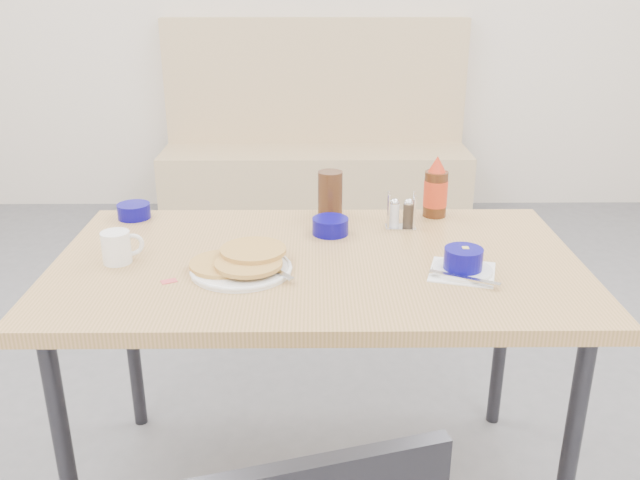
{
  "coord_description": "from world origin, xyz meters",
  "views": [
    {
      "loc": [
        -0.01,
        -1.42,
        1.47
      ],
      "look_at": [
        0.01,
        0.23,
        0.82
      ],
      "focal_mm": 38.0,
      "sensor_mm": 36.0,
      "label": 1
    }
  ],
  "objects_px": {
    "booth_bench": "(315,162)",
    "syrup_bottle": "(436,190)",
    "butter_bowl": "(330,226)",
    "amber_tumbler": "(330,194)",
    "pancake_plate": "(242,264)",
    "condiment_caddy": "(401,216)",
    "dining_table": "(317,279)",
    "grits_setting": "(463,262)",
    "creamer_bowl": "(134,211)",
    "coffee_mug": "(118,247)"
  },
  "relations": [
    {
      "from": "pancake_plate",
      "to": "syrup_bottle",
      "type": "bearing_deg",
      "value": 36.57
    },
    {
      "from": "booth_bench",
      "to": "creamer_bowl",
      "type": "relative_size",
      "value": 18.79
    },
    {
      "from": "booth_bench",
      "to": "pancake_plate",
      "type": "bearing_deg",
      "value": -94.26
    },
    {
      "from": "grits_setting",
      "to": "creamer_bowl",
      "type": "xyz_separation_m",
      "value": [
        -0.94,
        0.43,
        -0.01
      ]
    },
    {
      "from": "dining_table",
      "to": "amber_tumbler",
      "type": "bearing_deg",
      "value": 83.0
    },
    {
      "from": "dining_table",
      "to": "pancake_plate",
      "type": "height_order",
      "value": "pancake_plate"
    },
    {
      "from": "condiment_caddy",
      "to": "booth_bench",
      "type": "bearing_deg",
      "value": 99.3
    },
    {
      "from": "condiment_caddy",
      "to": "dining_table",
      "type": "bearing_deg",
      "value": -133.98
    },
    {
      "from": "dining_table",
      "to": "pancake_plate",
      "type": "distance_m",
      "value": 0.22
    },
    {
      "from": "pancake_plate",
      "to": "creamer_bowl",
      "type": "height_order",
      "value": "same"
    },
    {
      "from": "coffee_mug",
      "to": "syrup_bottle",
      "type": "relative_size",
      "value": 0.55
    },
    {
      "from": "booth_bench",
      "to": "syrup_bottle",
      "type": "height_order",
      "value": "booth_bench"
    },
    {
      "from": "condiment_caddy",
      "to": "pancake_plate",
      "type": "bearing_deg",
      "value": -141.89
    },
    {
      "from": "pancake_plate",
      "to": "butter_bowl",
      "type": "height_order",
      "value": "butter_bowl"
    },
    {
      "from": "syrup_bottle",
      "to": "creamer_bowl",
      "type": "bearing_deg",
      "value": -179.24
    },
    {
      "from": "creamer_bowl",
      "to": "amber_tumbler",
      "type": "bearing_deg",
      "value": 1.16
    },
    {
      "from": "booth_bench",
      "to": "creamer_bowl",
      "type": "bearing_deg",
      "value": -104.48
    },
    {
      "from": "booth_bench",
      "to": "creamer_bowl",
      "type": "xyz_separation_m",
      "value": [
        -0.57,
        -2.21,
        0.43
      ]
    },
    {
      "from": "dining_table",
      "to": "creamer_bowl",
      "type": "bearing_deg",
      "value": 150.1
    },
    {
      "from": "booth_bench",
      "to": "coffee_mug",
      "type": "distance_m",
      "value": 2.65
    },
    {
      "from": "dining_table",
      "to": "syrup_bottle",
      "type": "xyz_separation_m",
      "value": [
        0.37,
        0.34,
        0.15
      ]
    },
    {
      "from": "pancake_plate",
      "to": "coffee_mug",
      "type": "height_order",
      "value": "coffee_mug"
    },
    {
      "from": "dining_table",
      "to": "butter_bowl",
      "type": "distance_m",
      "value": 0.21
    },
    {
      "from": "coffee_mug",
      "to": "dining_table",
      "type": "bearing_deg",
      "value": 2.24
    },
    {
      "from": "grits_setting",
      "to": "butter_bowl",
      "type": "height_order",
      "value": "grits_setting"
    },
    {
      "from": "grits_setting",
      "to": "dining_table",
      "type": "bearing_deg",
      "value": 165.2
    },
    {
      "from": "booth_bench",
      "to": "grits_setting",
      "type": "relative_size",
      "value": 9.03
    },
    {
      "from": "coffee_mug",
      "to": "butter_bowl",
      "type": "distance_m",
      "value": 0.6
    },
    {
      "from": "butter_bowl",
      "to": "syrup_bottle",
      "type": "height_order",
      "value": "syrup_bottle"
    },
    {
      "from": "coffee_mug",
      "to": "butter_bowl",
      "type": "height_order",
      "value": "coffee_mug"
    },
    {
      "from": "coffee_mug",
      "to": "syrup_bottle",
      "type": "bearing_deg",
      "value": 21.96
    },
    {
      "from": "amber_tumbler",
      "to": "condiment_caddy",
      "type": "distance_m",
      "value": 0.24
    },
    {
      "from": "booth_bench",
      "to": "butter_bowl",
      "type": "relative_size",
      "value": 17.91
    },
    {
      "from": "syrup_bottle",
      "to": "booth_bench",
      "type": "bearing_deg",
      "value": 99.57
    },
    {
      "from": "pancake_plate",
      "to": "amber_tumbler",
      "type": "xyz_separation_m",
      "value": [
        0.24,
        0.42,
        0.05
      ]
    },
    {
      "from": "amber_tumbler",
      "to": "pancake_plate",
      "type": "bearing_deg",
      "value": -119.44
    },
    {
      "from": "grits_setting",
      "to": "butter_bowl",
      "type": "relative_size",
      "value": 1.98
    },
    {
      "from": "pancake_plate",
      "to": "butter_bowl",
      "type": "bearing_deg",
      "value": 48.39
    },
    {
      "from": "pancake_plate",
      "to": "condiment_caddy",
      "type": "height_order",
      "value": "condiment_caddy"
    },
    {
      "from": "creamer_bowl",
      "to": "butter_bowl",
      "type": "distance_m",
      "value": 0.63
    },
    {
      "from": "creamer_bowl",
      "to": "amber_tumbler",
      "type": "height_order",
      "value": "amber_tumbler"
    },
    {
      "from": "syrup_bottle",
      "to": "condiment_caddy",
      "type": "bearing_deg",
      "value": -138.21
    },
    {
      "from": "dining_table",
      "to": "coffee_mug",
      "type": "relative_size",
      "value": 13.08
    },
    {
      "from": "coffee_mug",
      "to": "condiment_caddy",
      "type": "height_order",
      "value": "condiment_caddy"
    },
    {
      "from": "amber_tumbler",
      "to": "creamer_bowl",
      "type": "bearing_deg",
      "value": -178.84
    },
    {
      "from": "grits_setting",
      "to": "creamer_bowl",
      "type": "height_order",
      "value": "grits_setting"
    },
    {
      "from": "booth_bench",
      "to": "amber_tumbler",
      "type": "distance_m",
      "value": 2.25
    },
    {
      "from": "amber_tumbler",
      "to": "syrup_bottle",
      "type": "distance_m",
      "value": 0.33
    },
    {
      "from": "dining_table",
      "to": "creamer_bowl",
      "type": "xyz_separation_m",
      "value": [
        -0.57,
        0.33,
        0.08
      ]
    },
    {
      "from": "coffee_mug",
      "to": "pancake_plate",
      "type": "bearing_deg",
      "value": -10.02
    }
  ]
}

